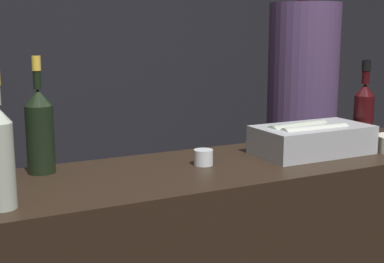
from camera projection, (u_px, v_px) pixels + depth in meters
wall_back_chalkboard at (57, 45)px, 3.49m from camera, size 6.40×0.06×2.80m
ice_bin_with_bottles at (311, 138)px, 2.00m from camera, size 0.43×0.23×0.12m
candle_votive at (203, 157)px, 1.84m from camera, size 0.07×0.07×0.05m
champagne_bottle at (40, 129)px, 1.72m from camera, size 0.09×0.09×0.38m
red_wine_bottle_black_foil at (364, 111)px, 2.16m from camera, size 0.08×0.08×0.34m
person_in_hoodie at (301, 112)px, 3.05m from camera, size 0.39×0.39×1.85m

